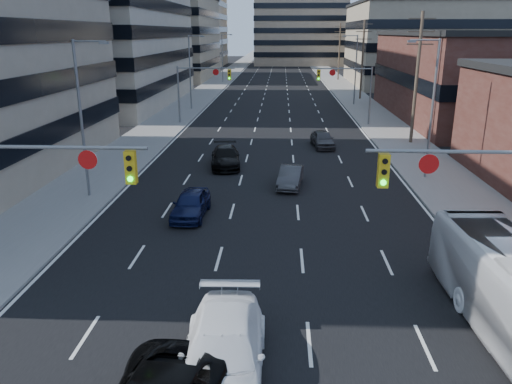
% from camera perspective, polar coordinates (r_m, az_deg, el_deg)
% --- Properties ---
extents(road_surface, '(18.00, 300.00, 0.02)m').
position_cam_1_polar(road_surface, '(137.90, 2.61, 13.94)').
color(road_surface, black).
rests_on(road_surface, ground).
extents(sidewalk_left, '(5.00, 300.00, 0.15)m').
position_cam_1_polar(sidewalk_left, '(138.44, -2.30, 13.99)').
color(sidewalk_left, slate).
rests_on(sidewalk_left, ground).
extents(sidewalk_right, '(5.00, 300.00, 0.15)m').
position_cam_1_polar(sidewalk_right, '(138.31, 7.52, 13.85)').
color(sidewalk_right, slate).
rests_on(sidewalk_right, ground).
extents(office_left_far, '(20.00, 30.00, 16.00)m').
position_cam_1_polar(office_left_far, '(110.41, -10.57, 16.85)').
color(office_left_far, gray).
rests_on(office_left_far, ground).
extents(storefront_right_mid, '(20.00, 30.00, 9.00)m').
position_cam_1_polar(storefront_right_mid, '(62.27, 25.29, 11.70)').
color(storefront_right_mid, '#472119').
rests_on(storefront_right_mid, ground).
extents(office_right_far, '(22.00, 28.00, 14.00)m').
position_cam_1_polar(office_right_far, '(98.63, 17.75, 15.67)').
color(office_right_far, gray).
rests_on(office_right_far, ground).
extents(bg_block_left, '(24.00, 24.00, 20.00)m').
position_cam_1_polar(bg_block_left, '(150.36, -8.59, 17.91)').
color(bg_block_left, '#ADA089').
rests_on(bg_block_left, ground).
extents(bg_block_right, '(22.00, 22.00, 12.00)m').
position_cam_1_polar(bg_block_right, '(141.12, 16.27, 15.81)').
color(bg_block_right, gray).
rests_on(bg_block_right, ground).
extents(signal_near_left, '(6.59, 0.33, 6.00)m').
position_cam_1_polar(signal_near_left, '(18.34, -24.00, 0.23)').
color(signal_near_left, slate).
rests_on(signal_near_left, ground).
extents(signal_near_right, '(6.59, 0.33, 6.00)m').
position_cam_1_polar(signal_near_right, '(17.68, 24.84, -0.50)').
color(signal_near_right, slate).
rests_on(signal_near_right, ground).
extents(signal_far_left, '(6.09, 0.33, 6.00)m').
position_cam_1_polar(signal_far_left, '(53.50, -6.41, 12.29)').
color(signal_far_left, slate).
rests_on(signal_far_left, ground).
extents(signal_far_right, '(6.09, 0.33, 6.00)m').
position_cam_1_polar(signal_far_right, '(53.27, 10.52, 12.09)').
color(signal_far_right, slate).
rests_on(signal_far_right, ground).
extents(utility_pole_block, '(2.20, 0.28, 11.00)m').
position_cam_1_polar(utility_pole_block, '(45.19, 17.91, 12.44)').
color(utility_pole_block, '#4C3D2D').
rests_on(utility_pole_block, ground).
extents(utility_pole_midblock, '(2.20, 0.28, 11.00)m').
position_cam_1_polar(utility_pole_midblock, '(74.55, 12.06, 14.71)').
color(utility_pole_midblock, '#4C3D2D').
rests_on(utility_pole_midblock, ground).
extents(utility_pole_distant, '(2.20, 0.28, 11.00)m').
position_cam_1_polar(utility_pole_distant, '(104.27, 9.50, 15.64)').
color(utility_pole_distant, '#4C3D2D').
rests_on(utility_pole_distant, ground).
extents(streetlight_left_near, '(2.03, 0.22, 9.00)m').
position_cam_1_polar(streetlight_left_near, '(30.06, -19.13, 8.59)').
color(streetlight_left_near, slate).
rests_on(streetlight_left_near, ground).
extents(streetlight_left_mid, '(2.03, 0.22, 9.00)m').
position_cam_1_polar(streetlight_left_mid, '(63.71, -7.42, 13.81)').
color(streetlight_left_mid, slate).
rests_on(streetlight_left_mid, ground).
extents(streetlight_left_far, '(2.03, 0.22, 9.00)m').
position_cam_1_polar(streetlight_left_far, '(98.31, -3.77, 15.29)').
color(streetlight_left_far, slate).
rests_on(streetlight_left_far, ground).
extents(streetlight_right_near, '(2.03, 0.22, 9.00)m').
position_cam_1_polar(streetlight_right_near, '(34.23, 19.31, 9.59)').
color(streetlight_right_near, slate).
rests_on(streetlight_right_near, ground).
extents(streetlight_right_far, '(2.03, 0.22, 9.00)m').
position_cam_1_polar(streetlight_right_far, '(68.39, 11.21, 13.90)').
color(streetlight_right_far, slate).
rests_on(streetlight_right_far, ground).
extents(white_van, '(2.50, 5.83, 1.67)m').
position_cam_1_polar(white_van, '(14.67, -3.76, -17.86)').
color(white_van, white).
rests_on(white_van, ground).
extents(sedan_blue, '(1.80, 4.19, 1.41)m').
position_cam_1_polar(sedan_blue, '(26.63, -7.46, -1.34)').
color(sedan_blue, '#0E1438').
rests_on(sedan_blue, ground).
extents(sedan_grey_center, '(1.83, 4.02, 1.28)m').
position_cam_1_polar(sedan_grey_center, '(31.62, 3.96, 1.74)').
color(sedan_grey_center, '#37373A').
rests_on(sedan_grey_center, ground).
extents(sedan_black_far, '(2.58, 5.17, 1.44)m').
position_cam_1_polar(sedan_black_far, '(36.33, -3.50, 4.02)').
color(sedan_black_far, black).
rests_on(sedan_black_far, ground).
extents(sedan_grey_right, '(2.10, 4.28, 1.40)m').
position_cam_1_polar(sedan_grey_right, '(42.89, 7.61, 6.01)').
color(sedan_grey_right, '#3A3A3D').
rests_on(sedan_grey_right, ground).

